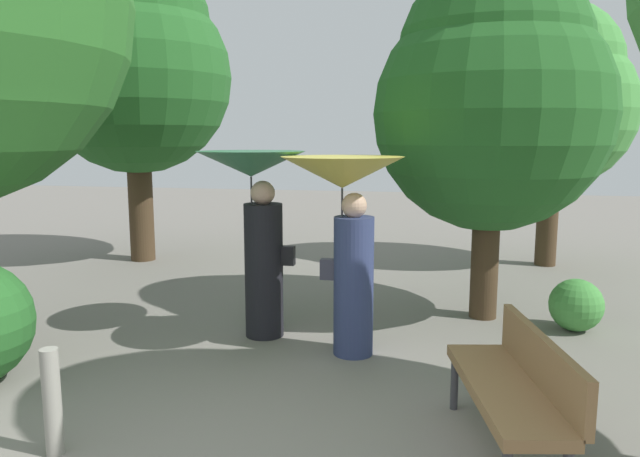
{
  "coord_description": "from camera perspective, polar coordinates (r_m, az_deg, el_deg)",
  "views": [
    {
      "loc": [
        1.31,
        -3.24,
        2.12
      ],
      "look_at": [
        0.0,
        3.2,
        1.11
      ],
      "focal_mm": 33.45,
      "sensor_mm": 36.0,
      "label": 1
    }
  ],
  "objects": [
    {
      "name": "tree_near_left",
      "position": [
        10.7,
        -17.34,
        15.02
      ],
      "size": [
        3.19,
        3.19,
        5.2
      ],
      "color": "#42301E",
      "rests_on": "ground"
    },
    {
      "name": "person_right",
      "position": [
        5.69,
        2.52,
        1.64
      ],
      "size": [
        1.17,
        1.17,
        1.93
      ],
      "rotation": [
        0.0,
        0.0,
        1.61
      ],
      "color": "navy",
      "rests_on": "ground"
    },
    {
      "name": "person_left",
      "position": [
        6.27,
        -6.08,
        1.96
      ],
      "size": [
        1.14,
        1.14,
        1.97
      ],
      "rotation": [
        0.0,
        0.0,
        1.61
      ],
      "color": "black",
      "rests_on": "ground"
    },
    {
      "name": "tree_near_right",
      "position": [
        10.47,
        21.52,
        11.66
      ],
      "size": [
        2.55,
        2.55,
        4.24
      ],
      "color": "#42301E",
      "rests_on": "ground"
    },
    {
      "name": "tree_far_back",
      "position": [
        7.12,
        16.12,
        12.18
      ],
      "size": [
        2.67,
        2.67,
        4.08
      ],
      "color": "#42301E",
      "rests_on": "ground"
    },
    {
      "name": "bush_path_right",
      "position": [
        7.17,
        23.3,
        -6.74
      ],
      "size": [
        0.58,
        0.58,
        0.58
      ],
      "primitive_type": "sphere",
      "color": "#428C3D",
      "rests_on": "ground"
    },
    {
      "name": "park_bench",
      "position": [
        4.28,
        18.25,
        -13.77
      ],
      "size": [
        0.77,
        1.57,
        0.83
      ],
      "rotation": [
        0.0,
        0.0,
        -1.38
      ],
      "color": "#38383D",
      "rests_on": "ground"
    },
    {
      "name": "path_marker_post",
      "position": [
        4.5,
        -24.25,
        -14.91
      ],
      "size": [
        0.12,
        0.12,
        0.74
      ],
      "primitive_type": "cylinder",
      "color": "gray",
      "rests_on": "ground"
    }
  ]
}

